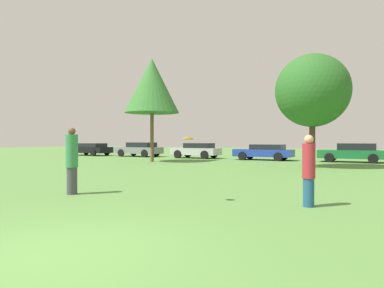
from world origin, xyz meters
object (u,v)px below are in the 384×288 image
Objects in this scene: frisbee at (188,139)px; person_thrower at (72,160)px; tree_1 at (312,91)px; parked_car_green at (353,152)px; parked_car_black at (90,149)px; person_catcher at (309,170)px; parked_car_silver at (197,150)px; parked_car_blue at (264,152)px; parked_car_grey at (139,149)px; tree_0 at (152,86)px.

person_thrower is at bearing -174.53° from frisbee.
parked_car_green is at bearing 73.61° from tree_1.
parked_car_black is at bearing 122.10° from person_thrower.
parked_car_black is 1.06× the size of parked_car_green.
person_catcher is 6.72× the size of frisbee.
parked_car_blue is at bearing -178.31° from parked_car_silver.
parked_car_silver is (-8.99, 18.48, -0.90)m from frisbee.
person_catcher is 0.36× the size of parked_car_black.
person_thrower is 22.09m from parked_car_grey.
tree_0 is 13.12m from parked_car_black.
frisbee is 0.03× the size of tree_0.
parked_car_grey is 1.00× the size of parked_car_green.
tree_0 is (-9.67, 12.81, 3.76)m from frisbee.
tree_0 is 10.85m from tree_1.
person_thrower is at bearing 122.82° from parked_car_grey.
parked_car_silver is (-5.42, 18.82, -0.29)m from person_thrower.
person_catcher is 0.40× the size of parked_car_silver.
frisbee is 23.87m from parked_car_grey.
parked_car_grey is (-16.06, 6.02, -3.56)m from tree_1.
parked_car_silver is at bearing -177.03° from parked_car_black.
tree_0 is 1.76× the size of parked_car_silver.
parked_car_blue is at bearing 78.42° from person_thrower.
frisbee is at bearing 101.70° from parked_car_blue.
parked_car_blue is at bearing -177.45° from parked_car_black.
tree_1 is 1.41× the size of parked_car_blue.
parked_car_blue is 1.02× the size of parked_car_green.
parked_car_grey is at bearing 132.32° from tree_0.
parked_car_green is (12.61, 5.93, -4.66)m from tree_0.
parked_car_grey is 11.73m from parked_car_blue.
parked_car_black is 1.04× the size of parked_car_blue.
parked_car_black is (-20.65, 18.25, -0.93)m from frisbee.
parked_car_blue is (-3.21, 18.47, -0.94)m from frisbee.
tree_0 is 9.10m from parked_car_grey.
parked_car_green is at bearing -176.90° from parked_car_silver.
tree_1 is 1.36× the size of parked_car_black.
tree_0 is at bearing 127.05° from frisbee.
person_catcher is 17.81m from tree_0.
frisbee is at bearing 140.38° from parked_car_black.
parked_car_grey is at bearing -174.71° from parked_car_black.
parked_car_grey is 0.98× the size of parked_car_blue.
tree_0 is 1.57× the size of parked_car_black.
parked_car_blue is at bearing 4.43° from parked_car_green.
parked_car_green is (2.93, 18.74, -0.90)m from frisbee.
tree_0 is 1.63× the size of parked_car_blue.
person_catcher is 21.19m from parked_car_silver.
person_catcher is 0.37× the size of parked_car_blue.
parked_car_grey is (-14.94, 18.60, -0.88)m from frisbee.
parked_car_green is (6.14, 0.28, 0.04)m from parked_car_blue.
person_thrower is 3.64m from frisbee.
tree_1 is at bearing 161.29° from parked_car_grey.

